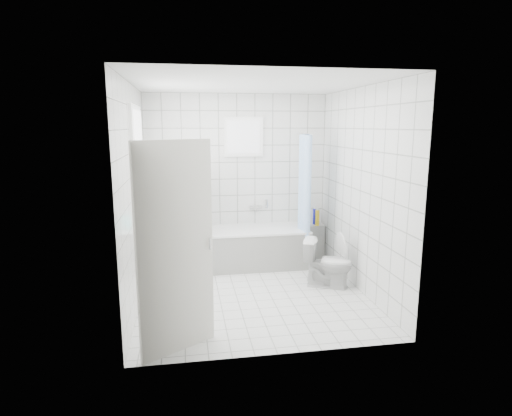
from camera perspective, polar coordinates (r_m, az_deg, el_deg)
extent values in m
plane|color=white|center=(5.59, -0.45, -11.35)|extent=(3.00, 3.00, 0.00)
plane|color=white|center=(5.19, -0.49, 16.25)|extent=(3.00, 3.00, 0.00)
cube|color=white|center=(6.71, -2.51, 3.91)|extent=(2.80, 0.02, 2.60)
cube|color=white|center=(3.79, 3.13, -1.57)|extent=(2.80, 0.02, 2.60)
cube|color=white|center=(5.20, -15.88, 1.46)|extent=(0.02, 3.00, 2.60)
cube|color=white|center=(5.63, 13.76, 2.25)|extent=(0.02, 3.00, 2.60)
cube|color=white|center=(5.46, -15.24, 5.09)|extent=(0.01, 0.90, 1.40)
cube|color=white|center=(6.63, -1.63, 9.47)|extent=(0.50, 0.01, 0.50)
cube|color=white|center=(5.57, -14.40, -2.47)|extent=(0.18, 1.02, 0.08)
cube|color=silver|center=(4.00, -10.62, -5.48)|extent=(0.69, 0.47, 2.00)
cube|color=white|center=(6.57, -0.49, -5.36)|extent=(1.65, 0.75, 0.55)
cube|color=white|center=(6.50, -0.49, -2.90)|extent=(1.67, 0.77, 0.03)
cube|color=white|center=(6.33, -8.48, -1.67)|extent=(0.15, 0.85, 1.50)
cube|color=white|center=(7.03, 7.32, -4.36)|extent=(0.40, 0.24, 0.55)
imported|color=silver|center=(5.81, 9.56, -7.25)|extent=(0.72, 0.59, 0.64)
cylinder|color=silver|center=(6.45, 6.42, 9.81)|extent=(0.02, 0.80, 0.02)
cube|color=silver|center=(6.78, -0.11, 0.14)|extent=(0.18, 0.06, 0.06)
imported|color=#DC6ECF|center=(5.80, -14.16, -0.52)|extent=(0.10, 0.10, 0.20)
imported|color=white|center=(5.63, -14.31, -0.51)|extent=(0.13, 0.13, 0.27)
imported|color=#36F4ED|center=(5.32, -14.56, -1.53)|extent=(0.13, 0.13, 0.21)
cylinder|color=#191AC8|center=(6.96, 7.85, -1.12)|extent=(0.06, 0.06, 0.25)
cylinder|color=green|center=(6.84, 6.98, -1.38)|extent=(0.06, 0.06, 0.24)
cylinder|color=yellow|center=(6.87, 8.17, -1.31)|extent=(0.06, 0.06, 0.25)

